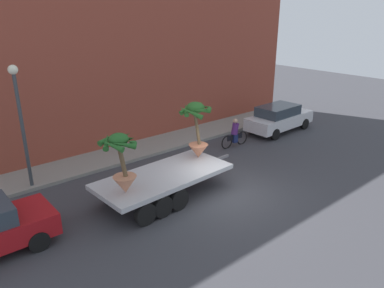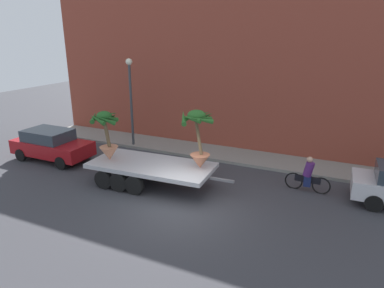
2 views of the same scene
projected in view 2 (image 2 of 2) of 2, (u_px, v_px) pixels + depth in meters
The scene contains 9 objects.
ground_plane at pixel (181, 207), 12.96m from camera, with size 60.00×60.00×0.00m, color #38383D.
sidewalk at pixel (233, 155), 18.21m from camera, with size 24.00×2.20×0.15m, color gray.
building_facade at pixel (246, 64), 18.26m from camera, with size 24.00×1.20×9.34m, color brown.
flatbed_trailer at pixel (146, 167), 14.73m from camera, with size 6.34×2.61×0.98m.
potted_palm_rear at pixel (198, 137), 13.71m from camera, with size 1.57×1.52×2.42m.
potted_palm_middle at pixel (107, 135), 14.68m from camera, with size 1.33×1.30×2.16m.
cyclist at pixel (308, 176), 14.08m from camera, with size 1.84×0.36×1.54m.
trailing_car at pixel (51, 144), 17.59m from camera, with size 4.17×1.89×1.58m.
street_lamp at pixel (131, 91), 18.84m from camera, with size 0.36×0.36×4.83m.
Camera 2 is at (5.26, -10.35, 6.25)m, focal length 32.09 mm.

